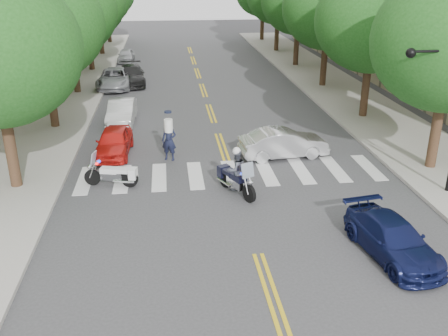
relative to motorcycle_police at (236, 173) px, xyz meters
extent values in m
plane|color=#38383A|center=(0.08, -4.55, -0.86)|extent=(140.00, 140.00, 0.00)
cube|color=#9E9991|center=(-9.42, 17.45, -0.79)|extent=(5.00, 60.00, 0.15)
cube|color=#9E9991|center=(9.58, 17.45, -0.79)|extent=(5.00, 60.00, 0.15)
cylinder|color=#382316|center=(-8.72, 1.45, 0.80)|extent=(0.44, 0.44, 3.32)
cylinder|color=#382316|center=(-8.72, 9.45, 0.80)|extent=(0.44, 0.44, 3.32)
ellipsoid|color=#1B4F16|center=(-8.72, 9.45, 4.70)|extent=(6.40, 6.40, 5.76)
cylinder|color=#382316|center=(-8.72, 17.45, 0.80)|extent=(0.44, 0.44, 3.32)
ellipsoid|color=#1B4F16|center=(-8.72, 17.45, 4.70)|extent=(6.40, 6.40, 5.76)
cylinder|color=#382316|center=(-8.72, 25.45, 0.80)|extent=(0.44, 0.44, 3.32)
ellipsoid|color=#1B4F16|center=(-8.72, 25.45, 4.70)|extent=(6.40, 6.40, 5.76)
cylinder|color=#382316|center=(-8.72, 33.45, 0.80)|extent=(0.44, 0.44, 3.32)
cylinder|color=#382316|center=(-8.72, 41.45, 0.80)|extent=(0.44, 0.44, 3.32)
cylinder|color=#382316|center=(8.88, 1.45, 0.80)|extent=(0.44, 0.44, 3.32)
cylinder|color=#382316|center=(8.88, 9.45, 0.80)|extent=(0.44, 0.44, 3.32)
ellipsoid|color=#1B4F16|center=(8.88, 9.45, 4.70)|extent=(6.40, 6.40, 5.76)
cylinder|color=#382316|center=(8.88, 17.45, 0.80)|extent=(0.44, 0.44, 3.32)
ellipsoid|color=#1B4F16|center=(8.88, 17.45, 4.70)|extent=(6.40, 6.40, 5.76)
cylinder|color=#382316|center=(8.88, 25.45, 0.80)|extent=(0.44, 0.44, 3.32)
ellipsoid|color=#1B4F16|center=(8.88, 25.45, 4.70)|extent=(6.40, 6.40, 5.76)
cylinder|color=#382316|center=(8.88, 33.45, 0.80)|extent=(0.44, 0.44, 3.32)
cylinder|color=#382316|center=(8.88, 41.45, 0.80)|extent=(0.44, 0.44, 3.32)
cylinder|color=black|center=(7.08, -1.05, 4.74)|extent=(2.40, 0.10, 0.10)
sphere|color=black|center=(5.98, -1.05, 4.69)|extent=(0.36, 0.36, 0.36)
cylinder|color=black|center=(0.41, -0.86, -0.51)|extent=(0.44, 0.71, 0.71)
cylinder|color=black|center=(-0.31, 0.66, -0.51)|extent=(0.48, 0.72, 0.71)
cube|color=silver|center=(0.02, -0.05, -0.39)|extent=(0.71, 1.00, 0.34)
cube|color=black|center=(0.07, -0.15, -0.13)|extent=(0.65, 0.82, 0.23)
cube|color=black|center=(-0.18, 0.37, -0.11)|extent=(0.63, 0.70, 0.17)
cube|color=black|center=(-0.38, 0.80, -0.24)|extent=(0.55, 0.48, 0.47)
cube|color=#8C99A5|center=(0.35, -0.73, 0.39)|extent=(0.54, 0.37, 0.57)
cube|color=red|center=(0.38, -0.52, 0.20)|extent=(0.14, 0.14, 0.08)
cube|color=#0C26E5|center=(0.16, -0.63, 0.20)|extent=(0.14, 0.14, 0.08)
imported|color=#474C56|center=(0.02, -0.05, 0.15)|extent=(0.99, 0.91, 1.65)
sphere|color=silver|center=(0.02, -0.05, 0.92)|extent=(0.31, 0.31, 0.31)
cylinder|color=black|center=(-5.71, 1.46, -0.53)|extent=(0.68, 0.29, 0.67)
cylinder|color=black|center=(-4.18, 1.10, -0.53)|extent=(0.69, 0.33, 0.67)
cube|color=silver|center=(-4.90, 1.27, -0.42)|extent=(0.93, 0.51, 0.31)
cube|color=silver|center=(-4.99, 1.29, -0.18)|extent=(0.75, 0.50, 0.22)
cube|color=silver|center=(-4.47, 1.16, -0.16)|extent=(0.62, 0.51, 0.16)
cube|color=silver|center=(-4.04, 1.06, -0.28)|extent=(0.39, 0.49, 0.44)
cube|color=#8C99A5|center=(-5.59, 1.43, 0.31)|extent=(0.26, 0.51, 0.54)
cube|color=red|center=(-5.45, 1.28, 0.14)|extent=(0.12, 0.12, 0.08)
cube|color=#0C26E5|center=(-5.40, 1.51, 0.14)|extent=(0.12, 0.12, 0.08)
imported|color=black|center=(-2.52, 3.95, 0.08)|extent=(0.80, 0.66, 1.88)
imported|color=#BABABD|center=(2.78, 3.70, -0.19)|extent=(4.25, 1.89, 1.36)
imported|color=#0F1641|center=(4.18, -5.08, -0.28)|extent=(2.24, 4.22, 1.17)
imported|color=red|center=(-5.12, 4.95, -0.22)|extent=(1.75, 3.85, 1.28)
imported|color=silver|center=(-5.12, 9.95, -0.20)|extent=(1.54, 4.08, 1.33)
imported|color=#95969C|center=(-6.22, 18.95, -0.17)|extent=(2.51, 5.09, 1.39)
imported|color=black|center=(-5.12, 19.95, -0.17)|extent=(2.36, 4.97, 1.40)
imported|color=#A5A6AB|center=(-6.12, 29.45, -0.28)|extent=(1.53, 3.51, 1.18)
camera|label=1|loc=(-2.54, -17.76, 7.58)|focal=40.00mm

